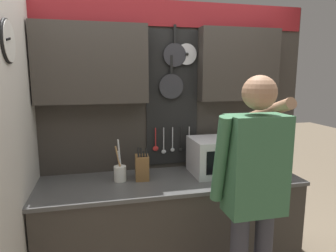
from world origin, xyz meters
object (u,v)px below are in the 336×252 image
at_px(microwave, 219,156).
at_px(utensil_crock, 120,172).
at_px(knife_block, 142,167).
at_px(person, 254,184).

distance_m(microwave, utensil_crock, 0.88).
bearing_deg(microwave, knife_block, 179.93).
bearing_deg(utensil_crock, microwave, -0.19).
bearing_deg(knife_block, microwave, -0.07).
bearing_deg(knife_block, person, -48.83).
distance_m(microwave, knife_block, 0.69).
height_order(knife_block, person, person).
height_order(utensil_crock, person, person).
bearing_deg(microwave, utensil_crock, 179.81).
bearing_deg(person, utensil_crock, 138.42).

